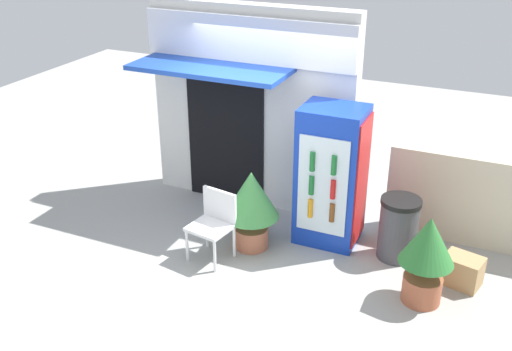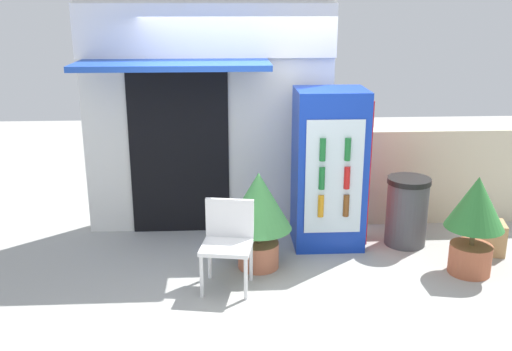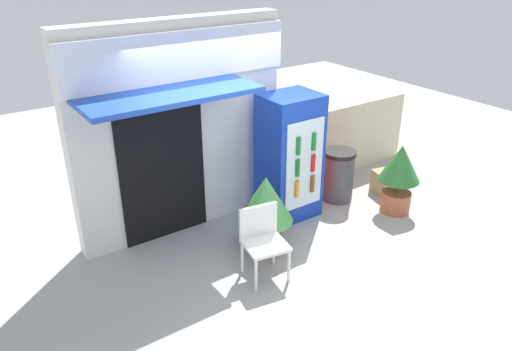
{
  "view_description": "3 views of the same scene",
  "coord_description": "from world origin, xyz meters",
  "px_view_note": "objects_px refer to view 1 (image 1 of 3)",
  "views": [
    {
      "loc": [
        2.65,
        -5.62,
        4.03
      ],
      "look_at": [
        0.08,
        0.18,
        1.01
      ],
      "focal_mm": 41.94,
      "sensor_mm": 36.0,
      "label": 1
    },
    {
      "loc": [
        -0.33,
        -5.3,
        2.68
      ],
      "look_at": [
        -0.02,
        0.27,
        0.98
      ],
      "focal_mm": 40.68,
      "sensor_mm": 36.0,
      "label": 2
    },
    {
      "loc": [
        -3.1,
        -4.06,
        3.56
      ],
      "look_at": [
        -0.07,
        0.31,
        1.03
      ],
      "focal_mm": 34.5,
      "sensor_mm": 36.0,
      "label": 3
    }
  ],
  "objects_px": {
    "plastic_chair": "(214,220)",
    "cardboard_box": "(462,271)",
    "drink_cooler": "(331,176)",
    "potted_plant_near_shop": "(251,201)",
    "trash_bin": "(398,228)",
    "potted_plant_curbside": "(427,252)"
  },
  "relations": [
    {
      "from": "plastic_chair",
      "to": "cardboard_box",
      "type": "bearing_deg",
      "value": 12.16
    },
    {
      "from": "drink_cooler",
      "to": "plastic_chair",
      "type": "height_order",
      "value": "drink_cooler"
    },
    {
      "from": "drink_cooler",
      "to": "plastic_chair",
      "type": "distance_m",
      "value": 1.53
    },
    {
      "from": "potted_plant_near_shop",
      "to": "trash_bin",
      "type": "relative_size",
      "value": 1.31
    },
    {
      "from": "trash_bin",
      "to": "cardboard_box",
      "type": "relative_size",
      "value": 1.9
    },
    {
      "from": "plastic_chair",
      "to": "potted_plant_near_shop",
      "type": "relative_size",
      "value": 0.82
    },
    {
      "from": "drink_cooler",
      "to": "potted_plant_near_shop",
      "type": "relative_size",
      "value": 1.72
    },
    {
      "from": "potted_plant_curbside",
      "to": "potted_plant_near_shop",
      "type": "bearing_deg",
      "value": 173.06
    },
    {
      "from": "drink_cooler",
      "to": "potted_plant_near_shop",
      "type": "height_order",
      "value": "drink_cooler"
    },
    {
      "from": "drink_cooler",
      "to": "potted_plant_near_shop",
      "type": "xyz_separation_m",
      "value": [
        -0.82,
        -0.57,
        -0.24
      ]
    },
    {
      "from": "plastic_chair",
      "to": "drink_cooler",
      "type": "bearing_deg",
      "value": 39.85
    },
    {
      "from": "drink_cooler",
      "to": "trash_bin",
      "type": "distance_m",
      "value": 1.01
    },
    {
      "from": "potted_plant_near_shop",
      "to": "potted_plant_curbside",
      "type": "bearing_deg",
      "value": -6.94
    },
    {
      "from": "drink_cooler",
      "to": "potted_plant_curbside",
      "type": "bearing_deg",
      "value": -32.15
    },
    {
      "from": "drink_cooler",
      "to": "cardboard_box",
      "type": "relative_size",
      "value": 4.28
    },
    {
      "from": "drink_cooler",
      "to": "plastic_chair",
      "type": "xyz_separation_m",
      "value": [
        -1.13,
        -0.95,
        -0.39
      ]
    },
    {
      "from": "plastic_chair",
      "to": "trash_bin",
      "type": "height_order",
      "value": "plastic_chair"
    },
    {
      "from": "plastic_chair",
      "to": "cardboard_box",
      "type": "height_order",
      "value": "plastic_chair"
    },
    {
      "from": "drink_cooler",
      "to": "potted_plant_near_shop",
      "type": "distance_m",
      "value": 1.03
    },
    {
      "from": "potted_plant_near_shop",
      "to": "potted_plant_curbside",
      "type": "relative_size",
      "value": 1.0
    },
    {
      "from": "potted_plant_curbside",
      "to": "trash_bin",
      "type": "relative_size",
      "value": 1.31
    },
    {
      "from": "potted_plant_curbside",
      "to": "trash_bin",
      "type": "distance_m",
      "value": 0.9
    }
  ]
}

